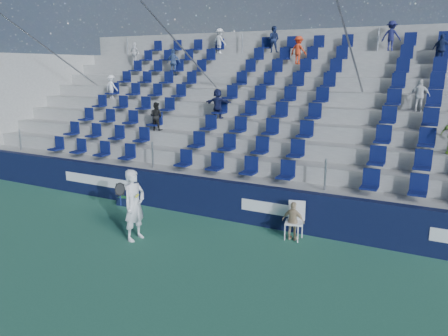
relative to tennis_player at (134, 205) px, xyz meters
name	(u,v)px	position (x,y,z in m)	size (l,w,h in m)	color
ground	(164,256)	(1.33, -0.53, -0.98)	(70.00, 70.00, 0.00)	#2E6C52
sponsor_wall	(224,200)	(1.33, 2.62, -0.38)	(24.00, 0.32, 1.20)	#0E1434
grandstand	(283,130)	(1.32, 7.72, 1.16)	(24.00, 8.17, 6.63)	#A7A7A2
tennis_player	(134,205)	(0.00, 0.00, 0.00)	(0.69, 0.75, 1.95)	silver
line_judge_chair	(295,217)	(3.81, 2.13, -0.38)	(0.55, 0.57, 1.04)	white
line_judge	(293,221)	(3.81, 1.97, -0.44)	(0.63, 0.26, 1.07)	tan
ball_bin	(125,201)	(-2.27, 2.22, -0.83)	(0.53, 0.37, 0.28)	black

